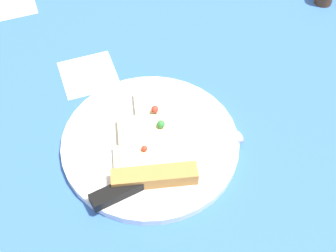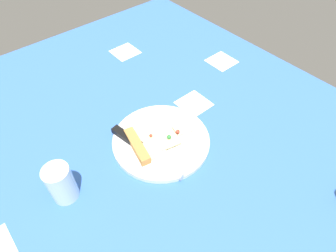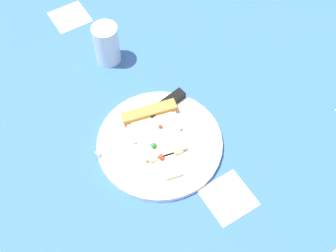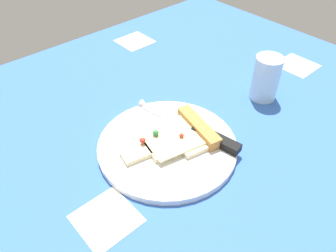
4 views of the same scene
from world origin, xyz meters
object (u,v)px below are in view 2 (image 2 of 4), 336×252
object	(u,v)px
pizza_slice	(152,141)
drinking_glass	(61,183)
knife	(139,146)
plate	(161,140)

from	to	relation	value
pizza_slice	drinking_glass	distance (cm)	25.02
drinking_glass	knife	bearing A→B (deg)	88.07
knife	drinking_glass	bearing A→B (deg)	-11.77
knife	drinking_glass	distance (cm)	21.29
plate	drinking_glass	bearing A→B (deg)	-94.36
pizza_slice	knife	world-z (taller)	pizza_slice
plate	drinking_glass	world-z (taller)	drinking_glass
plate	knife	size ratio (longest dim) A/B	1.10
pizza_slice	knife	size ratio (longest dim) A/B	0.78
plate	drinking_glass	distance (cm)	27.76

